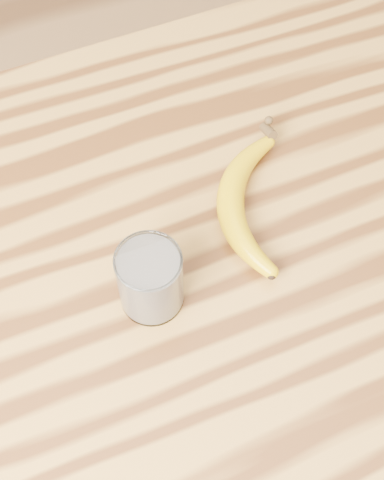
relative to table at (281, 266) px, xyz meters
name	(u,v)px	position (x,y,z in m)	size (l,w,h in m)	color
table	(281,266)	(0.00, 0.00, 0.00)	(1.20, 0.80, 0.90)	#AA7830
smoothie_glass	(150,280)	(-0.21, -0.03, 0.18)	(0.08, 0.08, 0.10)	white
banana	(229,202)	(-0.07, 0.04, 0.15)	(0.11, 0.30, 0.04)	#CFA405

